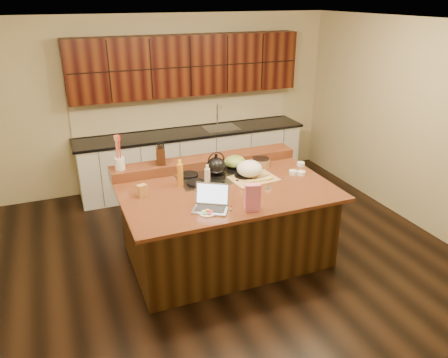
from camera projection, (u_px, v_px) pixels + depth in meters
name	position (u px, v px, depth m)	size (l,w,h in m)	color
room	(226.00, 152.00, 4.84)	(5.52, 5.02, 2.72)	black
island	(226.00, 222.00, 5.18)	(2.40, 1.60, 0.92)	black
back_ledge	(205.00, 162.00, 5.58)	(2.40, 0.30, 0.12)	black
cooktop	(216.00, 176.00, 5.25)	(0.92, 0.52, 0.05)	gray
back_counter	(191.00, 128.00, 6.98)	(3.70, 0.66, 2.40)	silver
kettle	(216.00, 166.00, 5.20)	(0.23, 0.23, 0.21)	black
green_bowl	(235.00, 162.00, 5.43)	(0.26, 0.26, 0.15)	olive
laptop	(211.00, 202.00, 4.49)	(0.45, 0.42, 0.25)	#B7B7BC
oil_bottle	(180.00, 175.00, 4.98)	(0.07, 0.07, 0.27)	orange
vinegar_bottle	(207.00, 179.00, 4.89)	(0.06, 0.06, 0.25)	silver
wooden_tray	(251.00, 171.00, 5.20)	(0.57, 0.45, 0.22)	tan
ramekin_a	(301.00, 173.00, 5.33)	(0.10, 0.10, 0.04)	white
ramekin_b	(293.00, 172.00, 5.35)	(0.10, 0.10, 0.04)	white
ramekin_c	(301.00, 164.00, 5.61)	(0.10, 0.10, 0.04)	white
strainer_bowl	(261.00, 163.00, 5.58)	(0.24, 0.24, 0.09)	#996B3F
kitchen_timer	(268.00, 186.00, 4.95)	(0.08, 0.08, 0.07)	silver
pink_bag	(253.00, 197.00, 4.41)	(0.16, 0.08, 0.29)	#D56484
candy_plate	(207.00, 213.00, 4.40)	(0.18, 0.18, 0.01)	white
package_box	(142.00, 191.00, 4.75)	(0.10, 0.07, 0.14)	#BA8141
utensil_crock	(120.00, 164.00, 5.16)	(0.12, 0.12, 0.14)	white
knife_block	(161.00, 156.00, 5.32)	(0.10, 0.17, 0.21)	black
gumdrop_0	(256.00, 206.00, 4.53)	(0.02, 0.02, 0.02)	red
gumdrop_1	(259.00, 204.00, 4.58)	(0.02, 0.02, 0.02)	#198C26
gumdrop_2	(232.00, 206.00, 4.54)	(0.02, 0.02, 0.02)	red
gumdrop_3	(259.00, 203.00, 4.61)	(0.02, 0.02, 0.02)	#198C26
gumdrop_4	(248.00, 200.00, 4.66)	(0.02, 0.02, 0.02)	red
gumdrop_5	(231.00, 210.00, 4.46)	(0.02, 0.02, 0.02)	#198C26
gumdrop_6	(224.00, 204.00, 4.59)	(0.02, 0.02, 0.02)	red
gumdrop_7	(249.00, 209.00, 4.48)	(0.02, 0.02, 0.02)	#198C26
gumdrop_8	(223.00, 208.00, 4.49)	(0.02, 0.02, 0.02)	red
gumdrop_9	(221.00, 207.00, 4.51)	(0.02, 0.02, 0.02)	#198C26
gumdrop_10	(253.00, 203.00, 4.61)	(0.02, 0.02, 0.02)	red
gumdrop_11	(256.00, 203.00, 4.60)	(0.02, 0.02, 0.02)	#198C26
gumdrop_12	(259.00, 206.00, 4.54)	(0.02, 0.02, 0.02)	red
gumdrop_13	(254.00, 206.00, 4.55)	(0.02, 0.02, 0.02)	#198C26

